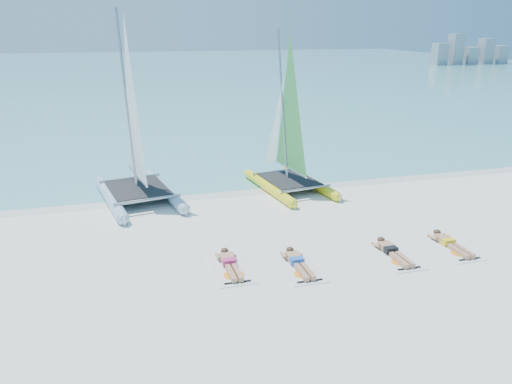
# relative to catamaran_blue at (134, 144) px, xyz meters

# --- Properties ---
(ground) EXTENTS (140.00, 140.00, 0.00)m
(ground) POSITION_rel_catamaran_blue_xyz_m (4.18, -5.61, -2.13)
(ground) COLOR white
(ground) RESTS_ON ground
(sea) EXTENTS (140.00, 115.00, 0.01)m
(sea) POSITION_rel_catamaran_blue_xyz_m (4.18, 57.39, -2.12)
(sea) COLOR #7AC6CC
(sea) RESTS_ON ground
(wet_sand_strip) EXTENTS (140.00, 1.40, 0.01)m
(wet_sand_strip) POSITION_rel_catamaran_blue_xyz_m (4.18, -0.11, -2.12)
(wet_sand_strip) COLOR silver
(wet_sand_strip) RESTS_ON ground
(distant_skyline) EXTENTS (14.00, 2.00, 5.00)m
(distant_skyline) POSITION_rel_catamaran_blue_xyz_m (57.89, 56.39, -0.19)
(distant_skyline) COLOR gray
(distant_skyline) RESTS_ON ground
(catamaran_blue) EXTENTS (3.38, 5.58, 7.13)m
(catamaran_blue) POSITION_rel_catamaran_blue_xyz_m (0.00, 0.00, 0.00)
(catamaran_blue) COLOR #A7BBDC
(catamaran_blue) RESTS_ON ground
(catamaran_yellow) EXTENTS (2.85, 5.10, 6.35)m
(catamaran_yellow) POSITION_rel_catamaran_blue_xyz_m (5.88, 0.04, -0.13)
(catamaran_yellow) COLOR yellow
(catamaran_yellow) RESTS_ON ground
(towel_a) EXTENTS (1.00, 1.85, 0.02)m
(towel_a) POSITION_rel_catamaran_blue_xyz_m (2.11, -6.68, -2.12)
(towel_a) COLOR silver
(towel_a) RESTS_ON ground
(sunbather_a) EXTENTS (0.37, 1.73, 0.26)m
(sunbather_a) POSITION_rel_catamaran_blue_xyz_m (2.11, -6.49, -2.01)
(sunbather_a) COLOR tan
(sunbather_a) RESTS_ON towel_a
(towel_b) EXTENTS (1.00, 1.85, 0.02)m
(towel_b) POSITION_rel_catamaran_blue_xyz_m (3.92, -7.11, -2.12)
(towel_b) COLOR silver
(towel_b) RESTS_ON ground
(sunbather_b) EXTENTS (0.37, 1.73, 0.26)m
(sunbather_b) POSITION_rel_catamaran_blue_xyz_m (3.92, -6.92, -2.01)
(sunbather_b) COLOR tan
(sunbather_b) RESTS_ON towel_b
(towel_c) EXTENTS (1.00, 1.85, 0.02)m
(towel_c) POSITION_rel_catamaran_blue_xyz_m (6.77, -7.17, -2.12)
(towel_c) COLOR silver
(towel_c) RESTS_ON ground
(sunbather_c) EXTENTS (0.37, 1.73, 0.26)m
(sunbather_c) POSITION_rel_catamaran_blue_xyz_m (6.77, -6.98, -2.01)
(sunbather_c) COLOR tan
(sunbather_c) RESTS_ON towel_c
(towel_d) EXTENTS (1.00, 1.85, 0.02)m
(towel_d) POSITION_rel_catamaran_blue_xyz_m (8.72, -7.12, -2.12)
(towel_d) COLOR silver
(towel_d) RESTS_ON ground
(sunbather_d) EXTENTS (0.37, 1.73, 0.26)m
(sunbather_d) POSITION_rel_catamaran_blue_xyz_m (8.72, -6.93, -2.01)
(sunbather_d) COLOR tan
(sunbather_d) RESTS_ON towel_d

